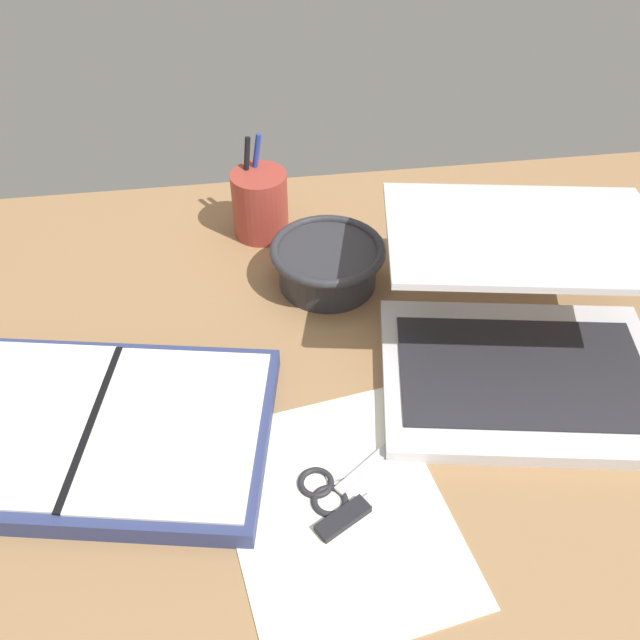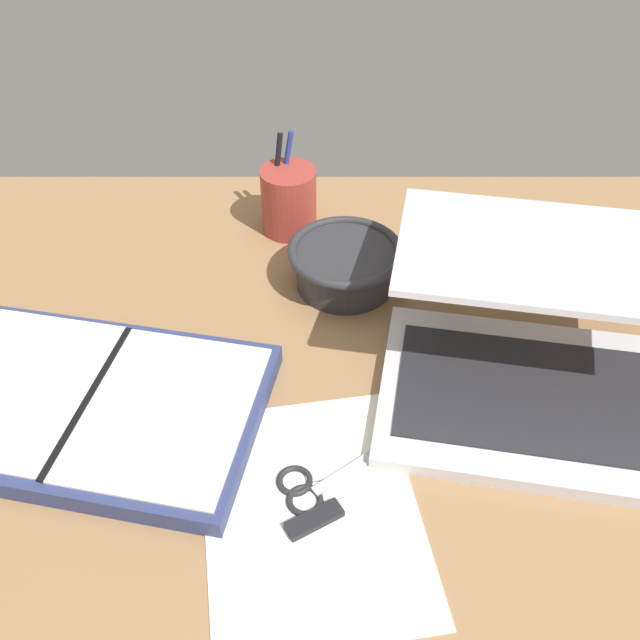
% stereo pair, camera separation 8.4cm
% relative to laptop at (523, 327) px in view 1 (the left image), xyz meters
% --- Properties ---
extents(desk_top, '(1.40, 1.00, 0.02)m').
position_rel_laptop_xyz_m(desk_top, '(-0.21, -0.03, -0.07)').
color(desk_top, '#936D47').
rests_on(desk_top, ground).
extents(laptop, '(0.39, 0.41, 0.16)m').
position_rel_laptop_xyz_m(laptop, '(0.00, 0.00, 0.00)').
color(laptop, silver).
rests_on(laptop, desk_top).
extents(bowl, '(0.16, 0.16, 0.06)m').
position_rel_laptop_xyz_m(bowl, '(-0.21, 0.18, -0.02)').
color(bowl, '#2D2D33').
rests_on(bowl, desk_top).
extents(pen_cup, '(0.08, 0.08, 0.15)m').
position_rel_laptop_xyz_m(pen_cup, '(-0.29, 0.32, -0.01)').
color(pen_cup, '#9E382D').
rests_on(pen_cup, desk_top).
extents(planner, '(0.43, 0.32, 0.03)m').
position_rel_laptop_xyz_m(planner, '(-0.51, -0.05, -0.04)').
color(planner, navy).
rests_on(planner, desk_top).
extents(scissors, '(0.13, 0.09, 0.01)m').
position_rel_laptop_xyz_m(scissors, '(-0.25, -0.15, -0.05)').
color(scissors, '#B7B7BC').
rests_on(scissors, desk_top).
extents(paper_sheet_front, '(0.26, 0.32, 0.00)m').
position_rel_laptop_xyz_m(paper_sheet_front, '(-0.25, -0.18, -0.06)').
color(paper_sheet_front, silver).
rests_on(paper_sheet_front, desk_top).
extents(usb_drive, '(0.07, 0.05, 0.01)m').
position_rel_laptop_xyz_m(usb_drive, '(-0.25, -0.19, -0.05)').
color(usb_drive, black).
rests_on(usb_drive, desk_top).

